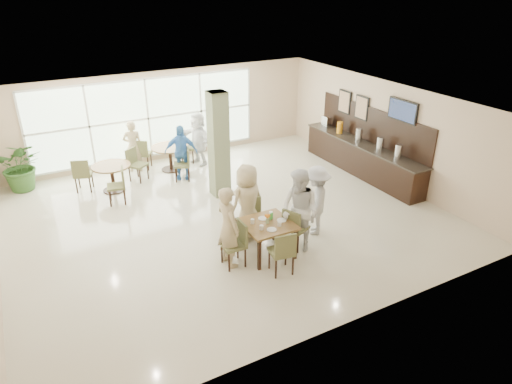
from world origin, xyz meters
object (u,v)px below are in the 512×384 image
adult_b (198,139)px  round_table_right (170,152)px  potted_plant (21,166)px  teen_left (228,227)px  round_table_left (112,172)px  teen_right (300,211)px  buffet_counter (362,156)px  adult_standing (133,146)px  adult_a (181,152)px  main_table (267,227)px  teen_standing (316,200)px  teen_far (247,202)px

adult_b → round_table_right: bearing=-99.7°
potted_plant → teen_left: size_ratio=0.82×
round_table_left → teen_right: 5.67m
round_table_left → teen_left: bearing=-74.9°
teen_right → buffet_counter: bearing=107.6°
adult_standing → potted_plant: bearing=15.8°
round_table_right → adult_b: adult_b is taller
round_table_left → adult_b: bearing=14.7°
adult_a → adult_standing: 1.60m
buffet_counter → adult_standing: buffet_counter is taller
main_table → teen_right: 0.77m
main_table → buffet_counter: (4.66, 2.49, -0.11)m
round_table_left → round_table_right: bearing=19.6°
buffet_counter → adult_b: 5.00m
teen_standing → teen_left: bearing=-45.1°
round_table_right → main_table: bearing=-87.4°
buffet_counter → adult_b: buffet_counter is taller
buffet_counter → teen_left: 6.03m
adult_a → adult_b: (0.86, 0.84, 0.01)m
teen_right → teen_standing: teen_right is taller
teen_left → teen_right: size_ratio=0.95×
main_table → adult_b: adult_b is taller
teen_standing → adult_standing: bearing=-115.1°
round_table_right → teen_left: size_ratio=0.65×
teen_left → round_table_left: bearing=8.4°
adult_a → adult_b: size_ratio=0.98×
potted_plant → teen_far: (4.25, -5.18, 0.17)m
round_table_right → buffet_counter: 5.73m
buffet_counter → adult_a: buffet_counter is taller
main_table → adult_standing: size_ratio=0.64×
teen_left → teen_far: 1.15m
buffet_counter → adult_standing: 6.80m
round_table_right → teen_far: size_ratio=0.64×
round_table_left → potted_plant: 2.48m
buffet_counter → adult_a: 5.30m
main_table → round_table_left: size_ratio=0.98×
teen_left → adult_b: teen_left is taller
buffet_counter → adult_standing: size_ratio=2.99×
round_table_left → teen_right: size_ratio=0.57×
teen_far → adult_b: 4.72m
buffet_counter → teen_left: size_ratio=2.72×
main_table → round_table_left: same height
round_table_right → round_table_left: bearing=-160.4°
potted_plant → adult_standing: (3.04, -0.15, 0.08)m
adult_b → adult_standing: adult_b is taller
buffet_counter → adult_standing: (-5.89, 3.40, 0.23)m
round_table_right → adult_standing: size_ratio=0.71×
round_table_right → teen_right: bearing=-80.1°
main_table → teen_standing: size_ratio=0.62×
teen_right → adult_standing: 6.30m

